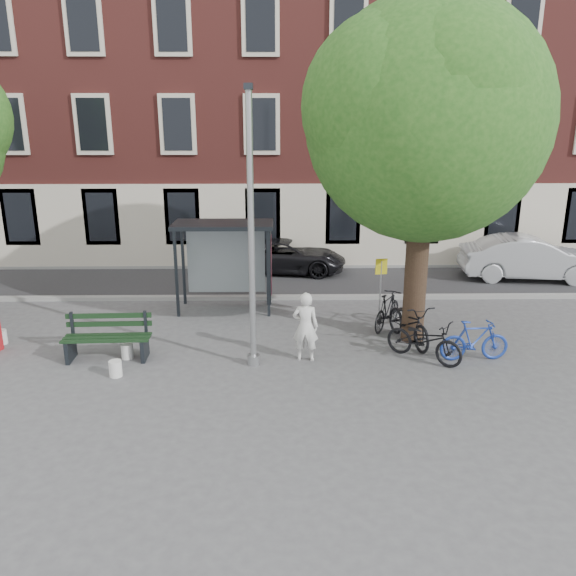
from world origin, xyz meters
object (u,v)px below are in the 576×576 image
Objects in this scene: bus_shelter at (238,246)px; bench at (108,339)px; painter at (305,327)px; bike_b at (474,341)px; car_silver at (529,258)px; notice_sign at (381,278)px; bike_c at (409,322)px; car_dark at (287,256)px; lamppost at (251,246)px; bike_d at (387,310)px; bike_a at (424,340)px.

bus_shelter is 4.85m from bench.
bike_b is (3.94, -0.09, -0.34)m from painter.
car_silver is 7.69m from notice_sign.
notice_sign is (-6.10, -4.65, 0.59)m from car_silver.
bus_shelter is at bearing 132.99° from bike_c.
car_silver is at bearing -34.45° from bike_b.
car_dark reaches higher than bike_b.
car_dark is (-0.33, 8.13, -0.22)m from painter.
bike_b is (5.75, -3.93, -1.43)m from bus_shelter.
notice_sign reaches higher than car_dark.
bike_c reaches higher than bench.
lamppost is 4.80m from bike_d.
painter reaches higher than car_silver.
lamppost is 4.16m from bench.
lamppost is 3.02× the size of bench.
notice_sign is at bearing 33.95° from bike_b.
painter is at bearing 85.60° from bike_b.
bus_shelter is at bearing 114.09° from car_silver.
car_silver reaches higher than bench.
bench reaches higher than bike_b.
painter is 0.98× the size of bike_d.
painter is 1.01× the size of bike_b.
bike_a is at bearing -174.30° from painter.
bike_b is (8.57, -0.26, 0.02)m from bench.
bike_a is 8.75m from car_dark.
bus_shelter reaches higher than car_dark.
car_silver reaches higher than bike_b.
bike_c is 0.47× the size of car_dark.
bike_a is 1.10m from bike_c.
bike_d is at bearing 33.65° from bike_b.
lamppost reaches higher than bike_b.
car_silver reaches higher than bike_c.
painter is 0.87× the size of bike_a.
bench reaches higher than bike_a.
car_dark reaches higher than bike_a.
bike_c is 1.24× the size of bike_d.
bike_d is (2.31, 2.09, -0.32)m from painter.
bike_c is at bearing 46.59° from bike_a.
bus_shelter is 5.45m from bike_c.
lamppost is at bearing -178.19° from car_dark.
painter is 2.79m from bike_a.
bike_d is at bearing 52.83° from bike_a.
bus_shelter is 1.73× the size of painter.
bench is 7.34m from bike_c.
painter is 0.38× the size of car_dark.
car_dark reaches higher than bike_d.
bus_shelter is (-0.61, 4.11, -0.87)m from lamppost.
painter is 0.82× the size of bench.
bench is 0.97× the size of bike_c.
car_silver is (12.87, 6.79, 0.30)m from bench.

